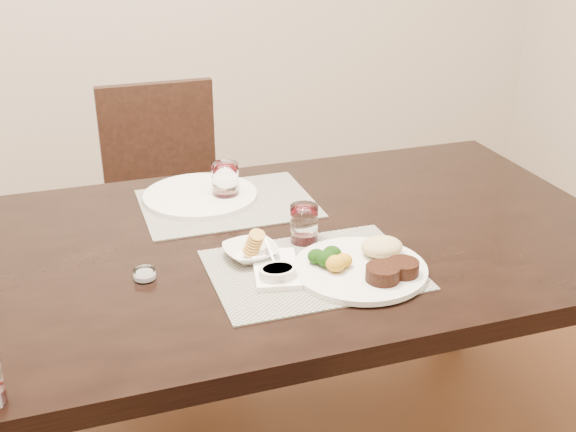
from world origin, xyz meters
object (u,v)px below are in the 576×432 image
object	(u,v)px
chair_far	(166,196)
steak_knife	(398,266)
far_plate	(200,196)
cracker_bowl	(251,251)
wine_glass_near	(304,226)
dinner_plate	(367,265)

from	to	relation	value
chair_far	steak_knife	bearing A→B (deg)	-73.77
far_plate	cracker_bowl	bearing A→B (deg)	-84.67
chair_far	steak_knife	world-z (taller)	chair_far
far_plate	wine_glass_near	bearing A→B (deg)	-61.90
dinner_plate	wine_glass_near	xyz separation A→B (m)	(-0.08, 0.19, 0.02)
dinner_plate	far_plate	bearing A→B (deg)	135.47
steak_knife	far_plate	xyz separation A→B (m)	(-0.34, 0.54, 0.00)
dinner_plate	cracker_bowl	bearing A→B (deg)	166.42
dinner_plate	cracker_bowl	distance (m)	0.27
dinner_plate	wine_glass_near	bearing A→B (deg)	132.36
cracker_bowl	wine_glass_near	size ratio (longest dim) A/B	1.46
steak_knife	wine_glass_near	xyz separation A→B (m)	(-0.16, 0.20, 0.04)
dinner_plate	steak_knife	size ratio (longest dim) A/B	1.32
wine_glass_near	steak_knife	bearing A→B (deg)	-51.49
chair_far	dinner_plate	bearing A→B (deg)	-77.13
dinner_plate	far_plate	xyz separation A→B (m)	(-0.26, 0.53, -0.01)
chair_far	far_plate	size ratio (longest dim) A/B	2.86
steak_knife	cracker_bowl	world-z (taller)	cracker_bowl
steak_knife	wine_glass_near	distance (m)	0.25
cracker_bowl	chair_far	bearing A→B (deg)	92.14
steak_knife	wine_glass_near	bearing A→B (deg)	140.62
dinner_plate	chair_far	bearing A→B (deg)	121.88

